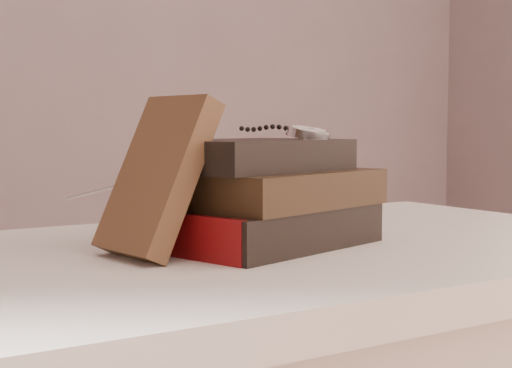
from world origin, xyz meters
TOP-DOWN VIEW (x-y plane):
  - table at (0.00, 0.35)m, footprint 1.00×0.60m
  - book_stack at (-0.02, 0.34)m, footprint 0.30×0.24m
  - journal at (-0.17, 0.34)m, footprint 0.12×0.13m
  - pocket_watch at (0.04, 0.35)m, footprint 0.07×0.16m
  - eyeglasses at (-0.14, 0.40)m, footprint 0.14×0.15m

SIDE VIEW (x-z plane):
  - table at x=0.00m, z-range 0.28..1.03m
  - book_stack at x=-0.02m, z-range 0.75..0.87m
  - eyeglasses at x=-0.14m, z-range 0.80..0.85m
  - journal at x=-0.17m, z-range 0.75..0.93m
  - pocket_watch at x=0.04m, z-range 0.88..0.90m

